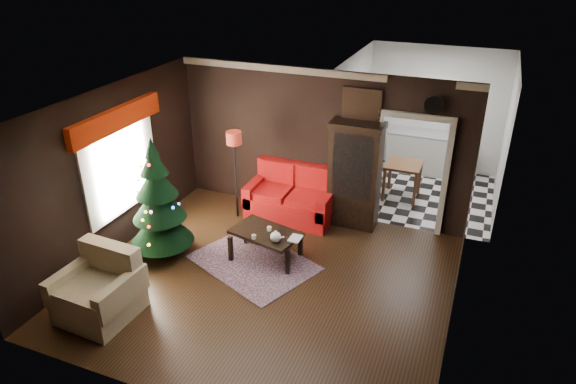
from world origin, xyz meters
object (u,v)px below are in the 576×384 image
at_px(floor_lamp, 236,177).
at_px(teapot, 276,237).
at_px(loveseat, 291,194).
at_px(armchair, 97,288).
at_px(curio_cabinet, 355,177).
at_px(kitchen_table, 402,181).
at_px(coffee_table, 266,244).
at_px(christmas_tree, 158,199).
at_px(wall_clock, 434,105).

bearing_deg(floor_lamp, teapot, -44.26).
relative_size(loveseat, armchair, 1.66).
height_order(loveseat, curio_cabinet, curio_cabinet).
bearing_deg(kitchen_table, armchair, -121.74).
distance_m(loveseat, teapot, 1.72).
relative_size(coffee_table, kitchen_table, 1.48).
xyz_separation_m(christmas_tree, teapot, (1.92, 0.32, -0.45)).
height_order(curio_cabinet, teapot, curio_cabinet).
bearing_deg(wall_clock, floor_lamp, -167.47).
bearing_deg(armchair, christmas_tree, 95.02).
xyz_separation_m(christmas_tree, wall_clock, (3.88, 2.39, 1.33)).
bearing_deg(christmas_tree, loveseat, 52.50).
xyz_separation_m(loveseat, teapot, (0.40, -1.67, 0.10)).
bearing_deg(floor_lamp, christmas_tree, -108.59).
height_order(christmas_tree, teapot, christmas_tree).
bearing_deg(curio_cabinet, teapot, -111.74).
xyz_separation_m(curio_cabinet, armchair, (-2.62, -3.86, -0.49)).
relative_size(coffee_table, wall_clock, 3.46).
relative_size(armchair, kitchen_table, 1.37).
relative_size(curio_cabinet, floor_lamp, 1.06).
bearing_deg(floor_lamp, wall_clock, 12.53).
relative_size(floor_lamp, wall_clock, 5.62).
bearing_deg(coffee_table, curio_cabinet, 58.32).
distance_m(coffee_table, wall_clock, 3.59).
bearing_deg(coffee_table, armchair, -126.02).
distance_m(teapot, kitchen_table, 3.61).
bearing_deg(loveseat, teapot, -76.65).
height_order(loveseat, teapot, loveseat).
bearing_deg(teapot, loveseat, 103.35).
distance_m(curio_cabinet, kitchen_table, 1.67).
xyz_separation_m(loveseat, coffee_table, (0.12, -1.45, -0.24)).
distance_m(curio_cabinet, coffee_table, 2.08).
xyz_separation_m(floor_lamp, coffee_table, (1.09, -1.11, -0.57)).
height_order(armchair, coffee_table, armchair).
bearing_deg(christmas_tree, armchair, -88.08).
bearing_deg(curio_cabinet, loveseat, -169.17).
relative_size(floor_lamp, teapot, 9.11).
bearing_deg(loveseat, floor_lamp, -160.82).
distance_m(christmas_tree, teapot, 2.00).
distance_m(loveseat, christmas_tree, 2.57).
xyz_separation_m(teapot, wall_clock, (1.95, 2.07, 1.78)).
relative_size(curio_cabinet, wall_clock, 5.94).
xyz_separation_m(loveseat, christmas_tree, (-1.53, -1.99, 0.55)).
xyz_separation_m(floor_lamp, wall_clock, (3.32, 0.74, 1.55)).
relative_size(floor_lamp, coffee_table, 1.62).
height_order(floor_lamp, teapot, floor_lamp).
distance_m(christmas_tree, wall_clock, 4.74).
distance_m(christmas_tree, coffee_table, 1.91).
bearing_deg(floor_lamp, coffee_table, -45.43).
bearing_deg(coffee_table, christmas_tree, -161.79).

